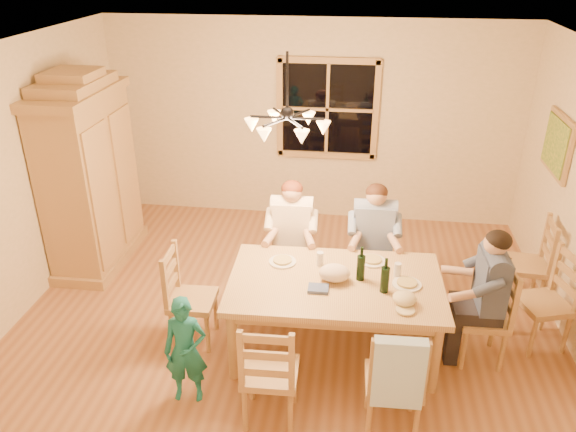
# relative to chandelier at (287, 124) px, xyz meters

# --- Properties ---
(floor) EXTENTS (5.50, 5.50, 0.00)m
(floor) POSITION_rel_chandelier_xyz_m (0.00, 0.00, -2.08)
(floor) COLOR #965D36
(floor) RESTS_ON ground
(ceiling) EXTENTS (5.50, 5.00, 0.02)m
(ceiling) POSITION_rel_chandelier_xyz_m (0.00, 0.00, 0.62)
(ceiling) COLOR white
(ceiling) RESTS_ON wall_back
(wall_back) EXTENTS (5.50, 0.02, 2.70)m
(wall_back) POSITION_rel_chandelier_xyz_m (0.00, 2.50, -0.73)
(wall_back) COLOR beige
(wall_back) RESTS_ON floor
(wall_left) EXTENTS (0.02, 5.00, 2.70)m
(wall_left) POSITION_rel_chandelier_xyz_m (-2.75, 0.00, -0.73)
(wall_left) COLOR beige
(wall_left) RESTS_ON floor
(window) EXTENTS (1.30, 0.06, 1.30)m
(window) POSITION_rel_chandelier_xyz_m (0.20, 2.47, -0.53)
(window) COLOR black
(window) RESTS_ON wall_back
(painting) EXTENTS (0.06, 0.78, 0.64)m
(painting) POSITION_rel_chandelier_xyz_m (2.71, 1.20, -0.48)
(painting) COLOR #A27C46
(painting) RESTS_ON wall_right
(chandelier) EXTENTS (0.77, 0.68, 0.71)m
(chandelier) POSITION_rel_chandelier_xyz_m (0.00, 0.00, 0.00)
(chandelier) COLOR black
(chandelier) RESTS_ON ceiling
(armoire) EXTENTS (0.66, 1.40, 2.30)m
(armoire) POSITION_rel_chandelier_xyz_m (-2.42, 0.89, -1.02)
(armoire) COLOR #A27C46
(armoire) RESTS_ON floor
(dining_table) EXTENTS (1.97, 1.25, 0.76)m
(dining_table) POSITION_rel_chandelier_xyz_m (0.50, -0.44, -1.42)
(dining_table) COLOR #B3804F
(dining_table) RESTS_ON floor
(chair_far_left) EXTENTS (0.45, 0.43, 0.99)m
(chair_far_left) POSITION_rel_chandelier_xyz_m (-0.01, 0.46, -1.77)
(chair_far_left) COLOR tan
(chair_far_left) RESTS_ON floor
(chair_far_right) EXTENTS (0.45, 0.43, 0.99)m
(chair_far_right) POSITION_rel_chandelier_xyz_m (0.85, 0.49, -1.77)
(chair_far_right) COLOR tan
(chair_far_right) RESTS_ON floor
(chair_near_left) EXTENTS (0.45, 0.43, 0.99)m
(chair_near_left) POSITION_rel_chandelier_xyz_m (0.04, -1.37, -1.77)
(chair_near_left) COLOR tan
(chair_near_left) RESTS_ON floor
(chair_near_right) EXTENTS (0.45, 0.43, 0.99)m
(chair_near_right) POSITION_rel_chandelier_xyz_m (1.01, -1.33, -1.77)
(chair_near_right) COLOR tan
(chair_near_right) RESTS_ON floor
(chair_end_left) EXTENTS (0.43, 0.45, 0.99)m
(chair_end_left) POSITION_rel_chandelier_xyz_m (-0.85, -0.48, -1.77)
(chair_end_left) COLOR tan
(chair_end_left) RESTS_ON floor
(chair_end_right) EXTENTS (0.43, 0.45, 0.99)m
(chair_end_right) POSITION_rel_chandelier_xyz_m (1.84, -0.39, -1.77)
(chair_end_right) COLOR tan
(chair_end_right) RESTS_ON floor
(adult_woman) EXTENTS (0.41, 0.43, 0.87)m
(adult_woman) POSITION_rel_chandelier_xyz_m (-0.01, 0.46, -1.24)
(adult_woman) COLOR #FAE0C1
(adult_woman) RESTS_ON floor
(adult_plaid_man) EXTENTS (0.41, 0.43, 0.87)m
(adult_plaid_man) POSITION_rel_chandelier_xyz_m (0.85, 0.49, -1.24)
(adult_plaid_man) COLOR #365394
(adult_plaid_man) RESTS_ON floor
(adult_slate_man) EXTENTS (0.43, 0.41, 0.87)m
(adult_slate_man) POSITION_rel_chandelier_xyz_m (1.84, -0.39, -1.24)
(adult_slate_man) COLOR #414B68
(adult_slate_man) RESTS_ON floor
(towel) EXTENTS (0.38, 0.11, 0.58)m
(towel) POSITION_rel_chandelier_xyz_m (1.02, -1.52, -1.38)
(towel) COLOR #B5D7F5
(towel) RESTS_ON chair_near_right
(wine_bottle_a) EXTENTS (0.08, 0.08, 0.33)m
(wine_bottle_a) POSITION_rel_chandelier_xyz_m (0.72, -0.38, -1.15)
(wine_bottle_a) COLOR black
(wine_bottle_a) RESTS_ON dining_table
(wine_bottle_b) EXTENTS (0.08, 0.08, 0.33)m
(wine_bottle_b) POSITION_rel_chandelier_xyz_m (0.93, -0.55, -1.15)
(wine_bottle_b) COLOR black
(wine_bottle_b) RESTS_ON dining_table
(plate_woman) EXTENTS (0.26, 0.26, 0.02)m
(plate_woman) POSITION_rel_chandelier_xyz_m (-0.02, -0.18, -1.31)
(plate_woman) COLOR white
(plate_woman) RESTS_ON dining_table
(plate_plaid) EXTENTS (0.26, 0.26, 0.02)m
(plate_plaid) POSITION_rel_chandelier_xyz_m (0.83, -0.06, -1.31)
(plate_plaid) COLOR white
(plate_plaid) RESTS_ON dining_table
(plate_slate) EXTENTS (0.26, 0.26, 0.02)m
(plate_slate) POSITION_rel_chandelier_xyz_m (1.13, -0.43, -1.31)
(plate_slate) COLOR white
(plate_slate) RESTS_ON dining_table
(wine_glass_a) EXTENTS (0.06, 0.06, 0.14)m
(wine_glass_a) POSITION_rel_chandelier_xyz_m (0.34, -0.18, -1.25)
(wine_glass_a) COLOR silver
(wine_glass_a) RESTS_ON dining_table
(wine_glass_b) EXTENTS (0.06, 0.06, 0.14)m
(wine_glass_b) POSITION_rel_chandelier_xyz_m (1.05, -0.29, -1.25)
(wine_glass_b) COLOR silver
(wine_glass_b) RESTS_ON dining_table
(cap) EXTENTS (0.20, 0.20, 0.11)m
(cap) POSITION_rel_chandelier_xyz_m (1.10, -0.72, -1.26)
(cap) COLOR beige
(cap) RESTS_ON dining_table
(napkin) EXTENTS (0.18, 0.15, 0.03)m
(napkin) POSITION_rel_chandelier_xyz_m (0.36, -0.61, -1.30)
(napkin) COLOR #45527E
(napkin) RESTS_ON dining_table
(cloth_bundle) EXTENTS (0.28, 0.22, 0.15)m
(cloth_bundle) POSITION_rel_chandelier_xyz_m (0.49, -0.43, -1.24)
(cloth_bundle) COLOR beige
(cloth_bundle) RESTS_ON dining_table
(child) EXTENTS (0.39, 0.28, 0.99)m
(child) POSITION_rel_chandelier_xyz_m (-0.68, -1.24, -1.58)
(child) COLOR #1A7275
(child) RESTS_ON floor
(chair_spare_front) EXTENTS (0.53, 0.54, 0.99)m
(chair_spare_front) POSITION_rel_chandelier_xyz_m (2.45, -0.10, -1.77)
(chair_spare_front) COLOR tan
(chair_spare_front) RESTS_ON floor
(chair_spare_back) EXTENTS (0.45, 0.47, 0.99)m
(chair_spare_back) POSITION_rel_chandelier_xyz_m (2.45, 0.62, -1.77)
(chair_spare_back) COLOR tan
(chair_spare_back) RESTS_ON floor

